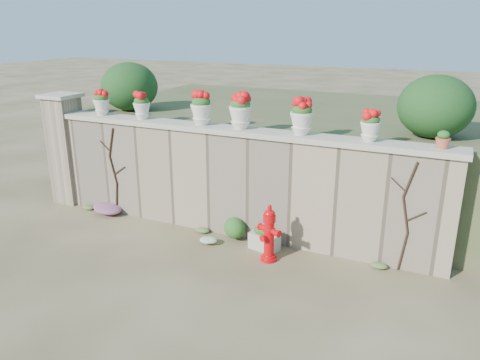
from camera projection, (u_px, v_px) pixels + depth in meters
The scene contains 21 objects.
ground at pixel (185, 273), 7.77m from camera, with size 80.00×80.00×0.00m, color brown.
stone_wall at pixel (232, 184), 9.00m from camera, with size 8.00×0.40×2.00m, color #998466.
wall_cap at pixel (232, 130), 8.67m from camera, with size 8.10×0.52×0.10m, color #BCB39F.
gate_pillar at pixel (67, 148), 10.57m from camera, with size 0.72×0.72×2.48m.
raised_fill at pixel (287, 146), 11.76m from camera, with size 9.00×6.00×2.00m, color #384C23.
back_shrub_left at pixel (130, 87), 10.82m from camera, with size 1.30×1.30×1.10m, color #143814.
back_shrub_right at pixel (436, 107), 8.19m from camera, with size 1.30×1.30×1.10m, color #143814.
vine_left at pixel (114, 170), 9.88m from camera, with size 0.60×0.04×1.91m.
vine_right at pixel (406, 216), 7.53m from camera, with size 0.60×0.04×1.91m.
fire_hydrant at pixel (269, 233), 8.02m from camera, with size 0.45×0.32×1.03m.
planter_box at pixel (264, 239), 8.52m from camera, with size 0.58×0.42×0.44m.
green_shrub at pixel (231, 227), 8.85m from camera, with size 0.56×0.50×0.53m, color #1E5119.
magenta_clump at pixel (107, 208), 10.16m from camera, with size 1.00×0.66×0.27m, color #B123A3.
white_flowers at pixel (211, 239), 8.76m from camera, with size 0.55×0.44×0.20m, color white.
urn_pot_0 at pixel (101, 103), 9.77m from camera, with size 0.34×0.34×0.53m.
urn_pot_1 at pixel (142, 106), 9.37m from camera, with size 0.34×0.34×0.53m.
urn_pot_2 at pixel (201, 108), 8.81m from camera, with size 0.41×0.41×0.64m.
urn_pot_3 at pixel (240, 111), 8.48m from camera, with size 0.42×0.42×0.66m.
urn_pot_4 at pixel (302, 117), 8.02m from camera, with size 0.40×0.40×0.63m.
urn_pot_5 at pixel (370, 126), 7.58m from camera, with size 0.33×0.33×0.52m.
terracotta_pot at pixel (443, 140), 7.18m from camera, with size 0.23×0.23×0.27m.
Camera 1 is at (3.71, -5.87, 3.92)m, focal length 35.00 mm.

